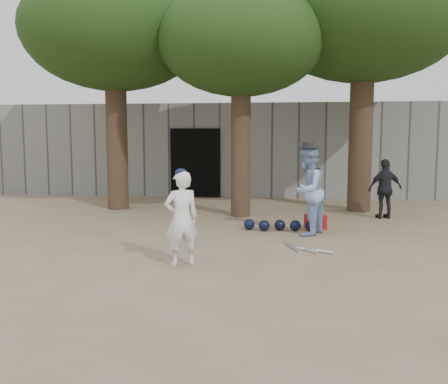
# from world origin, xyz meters

# --- Properties ---
(ground) EXTENTS (70.00, 70.00, 0.00)m
(ground) POSITION_xyz_m (0.00, 0.00, 0.00)
(ground) COLOR #937C5E
(ground) RESTS_ON ground
(boy_player) EXTENTS (0.63, 0.55, 1.44)m
(boy_player) POSITION_xyz_m (0.16, -0.62, 0.72)
(boy_player) COLOR white
(boy_player) RESTS_ON ground
(spectator_blue) EXTENTS (0.96, 1.06, 1.77)m
(spectator_blue) POSITION_xyz_m (2.13, 2.02, 0.89)
(spectator_blue) COLOR #8FACDE
(spectator_blue) RESTS_ON ground
(spectator_dark) EXTENTS (0.90, 0.57, 1.42)m
(spectator_dark) POSITION_xyz_m (4.05, 4.26, 0.71)
(spectator_dark) COLOR black
(spectator_dark) RESTS_ON ground
(red_bag) EXTENTS (0.47, 0.39, 0.30)m
(red_bag) POSITION_xyz_m (2.34, 2.70, 0.15)
(red_bag) COLOR #A71621
(red_bag) RESTS_ON ground
(back_building) EXTENTS (16.00, 5.24, 3.00)m
(back_building) POSITION_xyz_m (-0.00, 10.33, 1.50)
(back_building) COLOR gray
(back_building) RESTS_ON ground
(helmet_row) EXTENTS (1.51, 0.32, 0.23)m
(helmet_row) POSITION_xyz_m (1.59, 2.37, 0.12)
(helmet_row) COLOR black
(helmet_row) RESTS_ON ground
(bat_pile) EXTENTS (0.84, 0.77, 0.06)m
(bat_pile) POSITION_xyz_m (2.02, 0.65, 0.03)
(bat_pile) COLOR silver
(bat_pile) RESTS_ON ground
(tree_row) EXTENTS (11.40, 5.80, 6.69)m
(tree_row) POSITION_xyz_m (0.74, 5.02, 4.69)
(tree_row) COLOR brown
(tree_row) RESTS_ON ground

